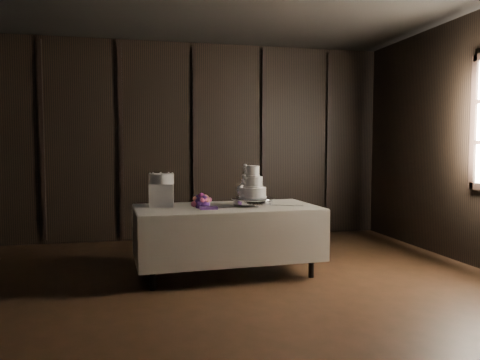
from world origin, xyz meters
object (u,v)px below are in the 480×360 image
Objects in this scene: bouquet at (202,202)px; display_table at (227,237)px; box_pedestal at (162,195)px; cake_stand at (253,202)px; small_cake at (161,179)px; wedding_cake at (251,185)px.

display_table is at bearing 15.72° from bouquet.
cake_stand is at bearing -11.34° from box_pedestal.
bouquet is 1.43× the size of small_cake.
small_cake is (-0.42, 0.26, 0.24)m from bouquet.
wedding_cake reaches higher than cake_stand.
small_cake is (-0.99, 0.20, 0.26)m from cake_stand.
cake_stand is 1.76× the size of small_cake.
display_table is at bearing 159.87° from wedding_cake.
small_cake reaches higher than cake_stand.
small_cake is at bearing 154.33° from wedding_cake.
wedding_cake is 0.58m from bouquet.
bouquet reaches higher than display_table.
wedding_cake is 1.30× the size of small_cake.
box_pedestal is at bearing 168.66° from cake_stand.
box_pedestal is (-0.96, 0.21, -0.11)m from wedding_cake.
small_cake reaches higher than display_table.
cake_stand is 1.86× the size of box_pedestal.
cake_stand is at bearing -6.41° from display_table.
display_table is at bearing 176.60° from cake_stand.
box_pedestal is (-0.70, 0.18, 0.47)m from display_table.
wedding_cake is 0.99m from small_cake.
bouquet is at bearing -32.10° from box_pedestal.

